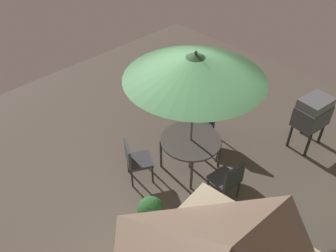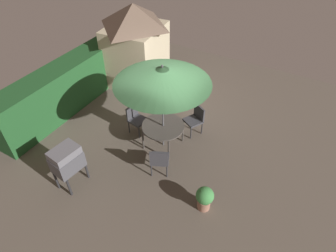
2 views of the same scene
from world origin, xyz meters
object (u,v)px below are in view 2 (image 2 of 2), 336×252
at_px(patio_umbrella, 162,75).
at_px(chair_far_side, 136,117).
at_px(chair_toward_hedge, 159,159).
at_px(bbq_grill, 67,160).
at_px(garden_shed, 136,44).
at_px(potted_plant_by_grill, 173,101).
at_px(patio_table, 163,127).
at_px(potted_plant_by_shed, 205,198).
at_px(chair_near_shed, 195,118).

bearing_deg(patio_umbrella, chair_far_side, 83.03).
bearing_deg(chair_toward_hedge, bbq_grill, 127.96).
distance_m(garden_shed, potted_plant_by_grill, 2.52).
bearing_deg(patio_table, chair_far_side, 83.03).
relative_size(potted_plant_by_shed, potted_plant_by_grill, 0.96).
height_order(chair_near_shed, chair_far_side, same).
height_order(bbq_grill, chair_toward_hedge, bbq_grill).
relative_size(patio_table, chair_near_shed, 1.31).
bearing_deg(patio_umbrella, bbq_grill, 150.82).
xyz_separation_m(patio_umbrella, chair_near_shed, (0.98, -0.53, -1.82)).
distance_m(patio_table, bbq_grill, 2.65).
height_order(chair_toward_hedge, potted_plant_by_shed, chair_toward_hedge).
bearing_deg(patio_table, chair_toward_hedge, -154.67).
bearing_deg(chair_toward_hedge, potted_plant_by_grill, 21.28).
distance_m(patio_table, chair_near_shed, 1.13).
bearing_deg(patio_umbrella, garden_shed, 45.79).
relative_size(patio_table, bbq_grill, 0.98).
xyz_separation_m(chair_near_shed, potted_plant_by_grill, (0.55, 1.05, -0.12)).
bearing_deg(potted_plant_by_shed, chair_near_shed, 30.35).
bearing_deg(chair_toward_hedge, patio_table, 25.33).
xyz_separation_m(patio_umbrella, chair_far_side, (0.13, 1.02, -1.82)).
xyz_separation_m(chair_far_side, potted_plant_by_shed, (-1.45, -2.91, -0.15)).
xyz_separation_m(garden_shed, chair_far_side, (-2.39, -1.56, -0.94)).
bearing_deg(potted_plant_by_shed, chair_far_side, 63.46).
bearing_deg(patio_table, potted_plant_by_grill, 18.65).
bearing_deg(garden_shed, patio_table, -134.21).
xyz_separation_m(patio_table, patio_umbrella, (0.00, 0.00, 1.66)).
distance_m(chair_near_shed, chair_far_side, 1.78).
bearing_deg(potted_plant_by_shed, potted_plant_by_grill, 40.01).
relative_size(bbq_grill, potted_plant_by_shed, 1.80).
xyz_separation_m(bbq_grill, chair_toward_hedge, (1.36, -1.74, -0.33)).
height_order(patio_umbrella, chair_far_side, patio_umbrella).
bearing_deg(chair_toward_hedge, patio_umbrella, 25.33).
distance_m(chair_far_side, chair_toward_hedge, 1.83).
bearing_deg(chair_near_shed, bbq_grill, 151.03).
xyz_separation_m(bbq_grill, potted_plant_by_grill, (3.84, -0.77, -0.45)).
xyz_separation_m(garden_shed, patio_umbrella, (-2.51, -2.58, 0.87)).
relative_size(garden_shed, potted_plant_by_grill, 4.14).
bearing_deg(bbq_grill, chair_near_shed, -28.97).
xyz_separation_m(chair_far_side, potted_plant_by_grill, (1.41, -0.51, -0.12)).
bearing_deg(potted_plant_by_grill, chair_far_side, 160.27).
distance_m(patio_table, potted_plant_by_grill, 1.64).
bearing_deg(potted_plant_by_grill, potted_plant_by_shed, -139.99).
bearing_deg(patio_umbrella, chair_near_shed, -28.48).
xyz_separation_m(patio_table, potted_plant_by_shed, (-1.33, -1.88, -0.30)).
bearing_deg(bbq_grill, potted_plant_by_grill, -11.36).
xyz_separation_m(chair_far_side, chair_toward_hedge, (-1.08, -1.47, 0.00)).
relative_size(patio_table, patio_umbrella, 0.45).
bearing_deg(chair_far_side, patio_umbrella, -96.97).
bearing_deg(potted_plant_by_shed, chair_toward_hedge, 75.35).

